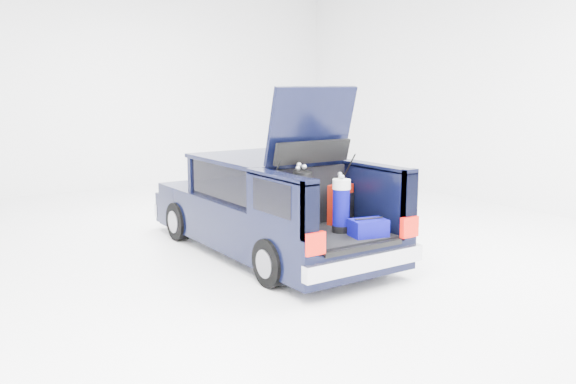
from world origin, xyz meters
TOP-DOWN VIEW (x-y plane):
  - ground at (0.00, 0.00)m, footprint 14.00×14.00m
  - car at (-0.00, 0.11)m, footprint 1.87×4.65m
  - red_suitcase at (0.45, -1.12)m, footprint 0.40×0.35m
  - black_golf_bag at (-0.27, -1.20)m, footprint 0.33×0.36m
  - blue_golf_bag at (0.16, -1.50)m, footprint 0.31×0.31m
  - blue_duffel at (0.31, -1.86)m, footprint 0.50×0.39m

SIDE VIEW (x-z plane):
  - ground at x=0.00m, z-range 0.00..0.00m
  - car at x=0.00m, z-range -0.56..1.91m
  - blue_duffel at x=0.31m, z-range 0.59..0.83m
  - red_suitcase at x=0.45m, z-range 0.58..1.16m
  - blue_golf_bag at x=0.16m, z-range 0.56..1.35m
  - black_golf_bag at x=-0.27m, z-range 0.56..1.45m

